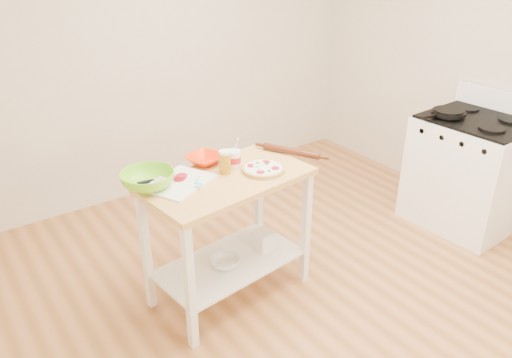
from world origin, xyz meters
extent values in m
cube|color=#B97A44|center=(0.00, 0.00, -0.01)|extent=(4.00, 4.50, 0.02)
cube|color=beige|center=(0.00, 2.26, 1.35)|extent=(4.00, 0.02, 2.70)
cube|color=tan|center=(-0.52, 0.47, 0.88)|extent=(1.12, 0.69, 0.04)
cube|color=white|center=(-0.52, 0.47, 0.25)|extent=(1.03, 0.62, 0.02)
cube|color=white|center=(-0.98, 0.17, 0.43)|extent=(0.06, 0.06, 0.86)
cube|color=white|center=(-1.03, 0.66, 0.43)|extent=(0.06, 0.06, 0.86)
cube|color=white|center=(-0.01, 0.28, 0.43)|extent=(0.06, 0.06, 0.86)
cube|color=white|center=(-0.06, 0.76, 0.43)|extent=(0.06, 0.06, 0.86)
cube|color=white|center=(1.64, 0.13, 0.46)|extent=(0.74, 0.85, 0.92)
cube|color=black|center=(1.64, 0.13, 0.93)|extent=(0.69, 0.81, 0.02)
cube|color=white|center=(1.97, 0.14, 1.02)|extent=(0.07, 0.82, 0.18)
cylinder|color=black|center=(1.49, 0.31, 0.98)|extent=(0.27, 0.27, 0.03)
cube|color=black|center=(1.28, 0.34, 0.98)|extent=(0.17, 0.05, 0.02)
cylinder|color=tan|center=(-0.28, 0.41, 0.91)|extent=(0.28, 0.28, 0.02)
cylinder|color=tan|center=(-0.28, 0.41, 0.92)|extent=(0.28, 0.28, 0.01)
cylinder|color=white|center=(-0.28, 0.41, 0.92)|extent=(0.24, 0.24, 0.01)
cylinder|color=#A71121|center=(-0.22, 0.46, 0.93)|extent=(0.05, 0.05, 0.01)
cylinder|color=#A71121|center=(-0.33, 0.47, 0.93)|extent=(0.05, 0.05, 0.01)
cylinder|color=#A71121|center=(-0.34, 0.36, 0.93)|extent=(0.05, 0.05, 0.01)
cylinder|color=#A71121|center=(-0.23, 0.35, 0.93)|extent=(0.05, 0.05, 0.01)
sphere|color=white|center=(-0.26, 0.46, 0.93)|extent=(0.03, 0.03, 0.03)
sphere|color=white|center=(-0.32, 0.45, 0.93)|extent=(0.03, 0.03, 0.03)
sphere|color=white|center=(-0.33, 0.39, 0.93)|extent=(0.03, 0.03, 0.03)
plane|color=#165610|center=(-0.23, 0.44, 0.93)|extent=(0.03, 0.03, 0.00)
plane|color=#165610|center=(-0.28, 0.48, 0.93)|extent=(0.03, 0.03, 0.00)
plane|color=#165610|center=(-0.32, 0.44, 0.93)|extent=(0.03, 0.03, 0.00)
plane|color=#165610|center=(-0.32, 0.39, 0.93)|extent=(0.03, 0.03, 0.00)
plane|color=#165610|center=(-0.29, 0.34, 0.93)|extent=(0.03, 0.03, 0.00)
cube|color=white|center=(-0.80, 0.56, 0.91)|extent=(0.49, 0.44, 0.01)
cube|color=#F4EACC|center=(-0.94, 0.58, 0.92)|extent=(0.03, 0.03, 0.02)
cube|color=#F4EACC|center=(-0.91, 0.59, 0.92)|extent=(0.03, 0.03, 0.02)
cube|color=#F4EACC|center=(-0.88, 0.61, 0.92)|extent=(0.03, 0.03, 0.02)
cube|color=#F4EACC|center=(-0.96, 0.61, 0.92)|extent=(0.03, 0.03, 0.02)
cube|color=#F4EACC|center=(-0.92, 0.62, 0.92)|extent=(0.03, 0.03, 0.02)
cube|color=#F4EACC|center=(-0.89, 0.64, 0.92)|extent=(0.03, 0.03, 0.02)
cylinder|color=#A71121|center=(-0.79, 0.59, 0.92)|extent=(0.07, 0.07, 0.01)
cylinder|color=#A71121|center=(-0.78, 0.60, 0.92)|extent=(0.07, 0.07, 0.01)
cylinder|color=#A71121|center=(-0.77, 0.60, 0.93)|extent=(0.07, 0.07, 0.01)
cube|color=#4ACDC7|center=(-0.74, 0.45, 0.92)|extent=(0.07, 0.07, 0.01)
cylinder|color=#4ACDC7|center=(-0.71, 0.51, 0.92)|extent=(0.08, 0.08, 0.01)
cube|color=silver|center=(-0.85, 0.66, 0.91)|extent=(0.18, 0.05, 0.00)
cube|color=black|center=(-0.98, 0.67, 0.92)|extent=(0.10, 0.04, 0.01)
imported|color=#F53306|center=(-0.53, 0.74, 0.93)|extent=(0.28, 0.28, 0.06)
imported|color=#7AD423|center=(-0.98, 0.63, 0.95)|extent=(0.36, 0.36, 0.10)
cylinder|color=#B1780E|center=(-0.49, 0.53, 0.97)|extent=(0.07, 0.07, 0.13)
cylinder|color=white|center=(-0.49, 0.53, 1.04)|extent=(0.08, 0.08, 0.02)
cylinder|color=white|center=(-0.40, 0.57, 0.96)|extent=(0.09, 0.09, 0.12)
cylinder|color=red|center=(-0.40, 0.57, 0.96)|extent=(0.10, 0.10, 0.04)
cylinder|color=silver|center=(-0.38, 0.57, 1.05)|extent=(0.01, 0.06, 0.12)
cylinder|color=#4F2212|center=(0.03, 0.51, 0.92)|extent=(0.23, 0.39, 0.05)
imported|color=silver|center=(-0.57, 0.44, 0.29)|extent=(0.26, 0.26, 0.06)
cube|color=white|center=(-0.23, 0.47, 0.32)|extent=(0.14, 0.14, 0.13)
camera|label=1|loc=(-1.99, -1.92, 2.28)|focal=35.00mm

